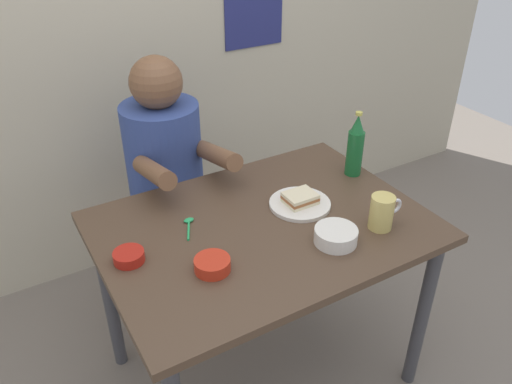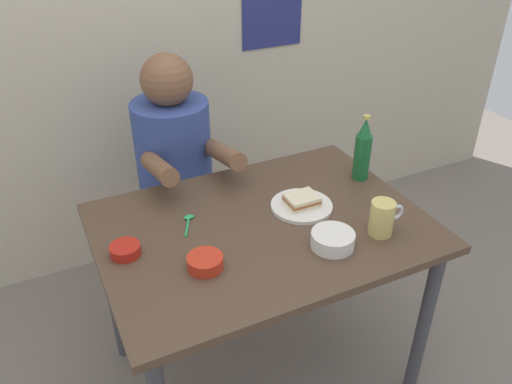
{
  "view_description": "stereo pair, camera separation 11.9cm",
  "coord_description": "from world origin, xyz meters",
  "px_view_note": "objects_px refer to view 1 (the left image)",
  "views": [
    {
      "loc": [
        -0.74,
        -1.22,
        1.75
      ],
      "look_at": [
        0.0,
        0.05,
        0.84
      ],
      "focal_mm": 36.12,
      "sensor_mm": 36.0,
      "label": 1
    },
    {
      "loc": [
        -0.64,
        -1.28,
        1.75
      ],
      "look_at": [
        0.0,
        0.05,
        0.84
      ],
      "focal_mm": 36.12,
      "sensor_mm": 36.0,
      "label": 2
    }
  ],
  "objects_px": {
    "dining_table": "(263,245)",
    "person_seated": "(164,152)",
    "beer_mug": "(382,212)",
    "beer_bottle": "(355,147)",
    "stool": "(172,232)",
    "plate_orange": "(300,204)",
    "sandwich": "(300,198)",
    "sambal_bowl_red": "(129,256)"
  },
  "relations": [
    {
      "from": "plate_orange",
      "to": "person_seated",
      "type": "bearing_deg",
      "value": 115.47
    },
    {
      "from": "dining_table",
      "to": "beer_mug",
      "type": "distance_m",
      "value": 0.42
    },
    {
      "from": "dining_table",
      "to": "sambal_bowl_red",
      "type": "height_order",
      "value": "sambal_bowl_red"
    },
    {
      "from": "dining_table",
      "to": "beer_bottle",
      "type": "distance_m",
      "value": 0.54
    },
    {
      "from": "sandwich",
      "to": "beer_bottle",
      "type": "bearing_deg",
      "value": 15.52
    },
    {
      "from": "beer_mug",
      "to": "beer_bottle",
      "type": "xyz_separation_m",
      "value": [
        0.15,
        0.33,
        0.06
      ]
    },
    {
      "from": "dining_table",
      "to": "stool",
      "type": "bearing_deg",
      "value": 99.92
    },
    {
      "from": "beer_bottle",
      "to": "sambal_bowl_red",
      "type": "xyz_separation_m",
      "value": [
        -0.94,
        -0.08,
        -0.1
      ]
    },
    {
      "from": "stool",
      "to": "person_seated",
      "type": "relative_size",
      "value": 0.63
    },
    {
      "from": "beer_mug",
      "to": "sambal_bowl_red",
      "type": "xyz_separation_m",
      "value": [
        -0.79,
        0.25,
        -0.04
      ]
    },
    {
      "from": "dining_table",
      "to": "sambal_bowl_red",
      "type": "xyz_separation_m",
      "value": [
        -0.46,
        0.04,
        0.11
      ]
    },
    {
      "from": "stool",
      "to": "beer_bottle",
      "type": "distance_m",
      "value": 0.94
    },
    {
      "from": "sandwich",
      "to": "beer_bottle",
      "type": "height_order",
      "value": "beer_bottle"
    },
    {
      "from": "plate_orange",
      "to": "beer_mug",
      "type": "xyz_separation_m",
      "value": [
        0.16,
        -0.24,
        0.05
      ]
    },
    {
      "from": "beer_mug",
      "to": "beer_bottle",
      "type": "relative_size",
      "value": 0.48
    },
    {
      "from": "beer_mug",
      "to": "sambal_bowl_red",
      "type": "height_order",
      "value": "beer_mug"
    },
    {
      "from": "plate_orange",
      "to": "sambal_bowl_red",
      "type": "xyz_separation_m",
      "value": [
        -0.63,
        0.01,
        0.01
      ]
    },
    {
      "from": "dining_table",
      "to": "beer_mug",
      "type": "xyz_separation_m",
      "value": [
        0.33,
        -0.21,
        0.15
      ]
    },
    {
      "from": "person_seated",
      "to": "sandwich",
      "type": "xyz_separation_m",
      "value": [
        0.28,
        -0.59,
        0.01
      ]
    },
    {
      "from": "stool",
      "to": "plate_orange",
      "type": "relative_size",
      "value": 2.05
    },
    {
      "from": "sambal_bowl_red",
      "to": "sandwich",
      "type": "bearing_deg",
      "value": -0.84
    },
    {
      "from": "stool",
      "to": "person_seated",
      "type": "height_order",
      "value": "person_seated"
    },
    {
      "from": "dining_table",
      "to": "sandwich",
      "type": "height_order",
      "value": "sandwich"
    },
    {
      "from": "person_seated",
      "to": "sambal_bowl_red",
      "type": "relative_size",
      "value": 7.49
    },
    {
      "from": "beer_mug",
      "to": "sambal_bowl_red",
      "type": "relative_size",
      "value": 1.31
    },
    {
      "from": "person_seated",
      "to": "sandwich",
      "type": "distance_m",
      "value": 0.65
    },
    {
      "from": "stool",
      "to": "sambal_bowl_red",
      "type": "xyz_separation_m",
      "value": [
        -0.35,
        -0.59,
        0.41
      ]
    },
    {
      "from": "sambal_bowl_red",
      "to": "person_seated",
      "type": "bearing_deg",
      "value": 59.07
    },
    {
      "from": "dining_table",
      "to": "person_seated",
      "type": "distance_m",
      "value": 0.64
    },
    {
      "from": "dining_table",
      "to": "sambal_bowl_red",
      "type": "relative_size",
      "value": 11.46
    },
    {
      "from": "plate_orange",
      "to": "sambal_bowl_red",
      "type": "bearing_deg",
      "value": 179.16
    },
    {
      "from": "plate_orange",
      "to": "sandwich",
      "type": "xyz_separation_m",
      "value": [
        -0.0,
        0.0,
        0.02
      ]
    },
    {
      "from": "dining_table",
      "to": "beer_bottle",
      "type": "relative_size",
      "value": 4.2
    },
    {
      "from": "sandwich",
      "to": "person_seated",
      "type": "bearing_deg",
      "value": 115.47
    },
    {
      "from": "dining_table",
      "to": "person_seated",
      "type": "bearing_deg",
      "value": 100.1
    },
    {
      "from": "person_seated",
      "to": "sandwich",
      "type": "relative_size",
      "value": 6.54
    },
    {
      "from": "dining_table",
      "to": "person_seated",
      "type": "relative_size",
      "value": 1.53
    },
    {
      "from": "sandwich",
      "to": "sambal_bowl_red",
      "type": "relative_size",
      "value": 1.15
    },
    {
      "from": "dining_table",
      "to": "beer_bottle",
      "type": "xyz_separation_m",
      "value": [
        0.48,
        0.12,
        0.21
      ]
    },
    {
      "from": "sandwich",
      "to": "beer_mug",
      "type": "bearing_deg",
      "value": -56.99
    },
    {
      "from": "sambal_bowl_red",
      "to": "beer_mug",
      "type": "bearing_deg",
      "value": -17.89
    },
    {
      "from": "person_seated",
      "to": "dining_table",
      "type": "bearing_deg",
      "value": -79.9
    }
  ]
}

